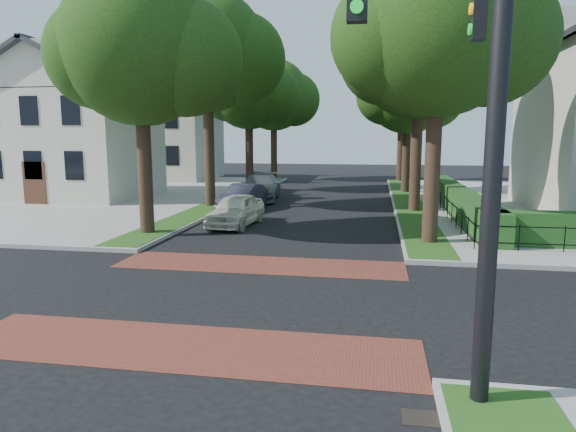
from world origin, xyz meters
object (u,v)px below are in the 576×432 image
(parked_car_rear, at_px, (260,187))
(parked_car_middle, at_px, (243,197))
(parked_car_front, at_px, (236,210))
(traffic_signal, at_px, (479,85))

(parked_car_rear, bearing_deg, parked_car_middle, -96.21)
(parked_car_front, relative_size, parked_car_middle, 1.00)
(parked_car_middle, distance_m, parked_car_rear, 4.19)
(traffic_signal, height_order, parked_car_front, traffic_signal)
(traffic_signal, distance_m, parked_car_middle, 21.45)
(traffic_signal, distance_m, parked_car_front, 16.62)
(traffic_signal, xyz_separation_m, parked_car_front, (-7.50, 14.28, -3.99))
(parked_car_front, distance_m, parked_car_middle, 5.10)
(traffic_signal, xyz_separation_m, parked_car_middle, (-8.49, 19.29, -4.02))
(traffic_signal, relative_size, parked_car_rear, 1.43)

